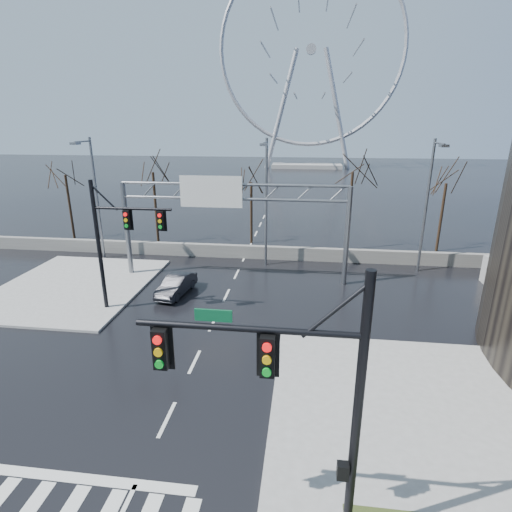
% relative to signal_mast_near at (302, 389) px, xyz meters
% --- Properties ---
extents(ground, '(260.00, 260.00, 0.00)m').
position_rel_signal_mast_near_xyz_m(ground, '(-5.14, 4.04, -4.87)').
color(ground, black).
rests_on(ground, ground).
extents(sidewalk_right_ext, '(12.00, 10.00, 0.15)m').
position_rel_signal_mast_near_xyz_m(sidewalk_right_ext, '(4.86, 6.04, -4.80)').
color(sidewalk_right_ext, gray).
rests_on(sidewalk_right_ext, ground).
extents(sidewalk_far, '(10.00, 12.00, 0.15)m').
position_rel_signal_mast_near_xyz_m(sidewalk_far, '(-16.14, 16.04, -4.80)').
color(sidewalk_far, gray).
rests_on(sidewalk_far, ground).
extents(barrier_wall, '(52.00, 0.50, 1.10)m').
position_rel_signal_mast_near_xyz_m(barrier_wall, '(-5.14, 24.04, -4.32)').
color(barrier_wall, slate).
rests_on(barrier_wall, ground).
extents(signal_mast_near, '(5.52, 0.41, 8.00)m').
position_rel_signal_mast_near_xyz_m(signal_mast_near, '(0.00, 0.00, 0.00)').
color(signal_mast_near, black).
rests_on(signal_mast_near, ground).
extents(signal_mast_far, '(4.72, 0.41, 8.00)m').
position_rel_signal_mast_near_xyz_m(signal_mast_far, '(-11.01, 13.00, -0.04)').
color(signal_mast_far, black).
rests_on(signal_mast_far, ground).
extents(sign_gantry, '(16.36, 0.40, 7.60)m').
position_rel_signal_mast_near_xyz_m(sign_gantry, '(-5.52, 19.00, 0.31)').
color(sign_gantry, slate).
rests_on(sign_gantry, ground).
extents(streetlight_left, '(0.50, 2.55, 10.00)m').
position_rel_signal_mast_near_xyz_m(streetlight_left, '(-17.14, 22.20, 1.01)').
color(streetlight_left, slate).
rests_on(streetlight_left, ground).
extents(streetlight_mid, '(0.50, 2.55, 10.00)m').
position_rel_signal_mast_near_xyz_m(streetlight_mid, '(-3.14, 22.20, 1.01)').
color(streetlight_mid, slate).
rests_on(streetlight_mid, ground).
extents(streetlight_right, '(0.50, 2.55, 10.00)m').
position_rel_signal_mast_near_xyz_m(streetlight_right, '(8.86, 22.20, 1.01)').
color(streetlight_right, slate).
rests_on(streetlight_right, ground).
extents(tree_far_left, '(3.50, 3.50, 7.00)m').
position_rel_signal_mast_near_xyz_m(tree_far_left, '(-23.14, 28.04, 0.70)').
color(tree_far_left, black).
rests_on(tree_far_left, ground).
extents(tree_left, '(3.75, 3.75, 7.50)m').
position_rel_signal_mast_near_xyz_m(tree_left, '(-14.14, 27.54, 1.10)').
color(tree_left, black).
rests_on(tree_left, ground).
extents(tree_center, '(3.25, 3.25, 6.50)m').
position_rel_signal_mast_near_xyz_m(tree_center, '(-5.14, 28.54, 0.30)').
color(tree_center, black).
rests_on(tree_center, ground).
extents(tree_right, '(3.90, 3.90, 7.80)m').
position_rel_signal_mast_near_xyz_m(tree_right, '(3.86, 27.54, 1.34)').
color(tree_right, black).
rests_on(tree_right, ground).
extents(tree_far_right, '(3.40, 3.40, 6.80)m').
position_rel_signal_mast_near_xyz_m(tree_far_right, '(11.86, 28.04, 0.54)').
color(tree_far_right, black).
rests_on(tree_far_right, ground).
extents(ferris_wheel, '(45.00, 6.00, 50.91)m').
position_rel_signal_mast_near_xyz_m(ferris_wheel, '(-0.14, 99.04, 21.26)').
color(ferris_wheel, gray).
rests_on(ferris_wheel, ground).
extents(car, '(1.97, 4.10, 1.29)m').
position_rel_signal_mast_near_xyz_m(car, '(-8.53, 15.80, -4.23)').
color(car, black).
rests_on(car, ground).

